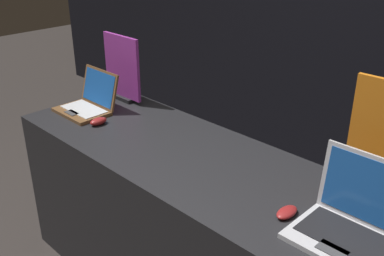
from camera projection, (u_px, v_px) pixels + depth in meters
name	position (u px, v px, depth m)	size (l,w,h in m)	color
wall_back	(371.00, 8.00, 3.14)	(8.00, 0.05, 2.80)	black
display_counter	(193.00, 231.00, 2.39)	(2.14, 0.72, 0.90)	black
laptop_front	(89.00, 102.00, 2.70)	(0.32, 0.29, 0.23)	brown
mouse_front	(98.00, 121.00, 2.53)	(0.06, 0.10, 0.04)	maroon
promo_stand_front	(122.00, 70.00, 2.81)	(0.32, 0.07, 0.42)	black
laptop_back	(354.00, 221.00, 1.61)	(0.37, 0.31, 0.29)	#B7B7BC
mouse_back	(287.00, 212.00, 1.75)	(0.06, 0.11, 0.03)	maroon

